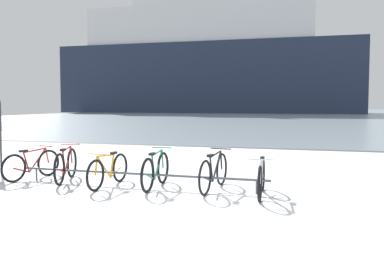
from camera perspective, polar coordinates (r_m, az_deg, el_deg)
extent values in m
cube|color=silver|center=(5.65, -5.93, -15.48)|extent=(80.00, 22.00, 0.08)
cube|color=gray|center=(71.02, 13.83, 1.98)|extent=(80.00, 110.00, 0.08)
cube|color=#47474C|center=(16.19, 8.39, -2.93)|extent=(80.00, 0.50, 0.05)
cylinder|color=#4C5156|center=(8.72, -7.83, -6.52)|extent=(5.69, 0.12, 0.05)
cylinder|color=#4C5156|center=(10.05, -21.37, -6.20)|extent=(0.04, 0.04, 0.28)
cylinder|color=#4C5156|center=(8.07, 9.23, -8.36)|extent=(0.04, 0.04, 0.28)
torus|color=black|center=(10.51, -19.86, -4.71)|extent=(0.22, 0.65, 0.65)
torus|color=black|center=(9.92, -24.17, -5.29)|extent=(0.22, 0.65, 0.65)
cylinder|color=#B22D2D|center=(10.30, -21.22, -4.27)|extent=(0.17, 0.50, 0.55)
cylinder|color=#B22D2D|center=(10.11, -22.62, -4.57)|extent=(0.08, 0.18, 0.49)
cylinder|color=#B22D2D|center=(10.22, -21.57, -2.98)|extent=(0.20, 0.62, 0.08)
cylinder|color=#B22D2D|center=(10.05, -23.20, -5.58)|extent=(0.14, 0.42, 0.18)
cylinder|color=#B22D2D|center=(10.46, -20.04, -3.72)|extent=(0.06, 0.11, 0.38)
cube|color=black|center=(10.03, -22.99, -3.04)|extent=(0.13, 0.21, 0.05)
cylinder|color=#B22D2D|center=(10.41, -20.22, -2.44)|extent=(0.45, 0.14, 0.02)
torus|color=black|center=(10.11, -16.82, -4.80)|extent=(0.25, 0.70, 0.71)
torus|color=black|center=(9.21, -18.46, -5.64)|extent=(0.25, 0.70, 0.71)
cylinder|color=#B22D2D|center=(9.80, -17.33, -4.33)|extent=(0.18, 0.49, 0.60)
cylinder|color=#B22D2D|center=(9.51, -17.86, -4.73)|extent=(0.08, 0.18, 0.53)
cylinder|color=#B22D2D|center=(9.70, -17.48, -2.85)|extent=(0.21, 0.61, 0.09)
cylinder|color=#B22D2D|center=(9.42, -18.07, -5.93)|extent=(0.15, 0.41, 0.19)
cylinder|color=#B22D2D|center=(10.05, -16.89, -3.66)|extent=(0.06, 0.11, 0.42)
cube|color=black|center=(9.41, -18.02, -2.97)|extent=(0.13, 0.21, 0.05)
cylinder|color=#B22D2D|center=(9.99, -16.98, -2.23)|extent=(0.45, 0.15, 0.02)
torus|color=black|center=(8.41, -13.67, -6.62)|extent=(0.09, 0.66, 0.66)
torus|color=black|center=(9.30, -10.25, -5.60)|extent=(0.09, 0.66, 0.66)
cylinder|color=gold|center=(8.67, -12.49, -5.52)|extent=(0.06, 0.55, 0.55)
cylinder|color=gold|center=(8.97, -11.38, -5.35)|extent=(0.05, 0.19, 0.49)
cylinder|color=gold|center=(8.71, -12.25, -3.88)|extent=(0.07, 0.68, 0.08)
cylinder|color=gold|center=(9.12, -10.92, -6.26)|extent=(0.06, 0.45, 0.18)
cylinder|color=gold|center=(8.41, -13.54, -5.30)|extent=(0.04, 0.11, 0.39)
cube|color=black|center=(8.99, -11.15, -3.51)|extent=(0.09, 0.20, 0.05)
cylinder|color=gold|center=(8.41, -13.43, -3.65)|extent=(0.46, 0.05, 0.02)
torus|color=black|center=(8.98, -4.17, -5.70)|extent=(0.07, 0.71, 0.71)
torus|color=black|center=(8.09, -6.38, -6.75)|extent=(0.07, 0.71, 0.71)
cylinder|color=#2D8C60|center=(8.67, -4.84, -5.20)|extent=(0.04, 0.51, 0.59)
cylinder|color=#2D8C60|center=(8.38, -5.56, -5.68)|extent=(0.04, 0.18, 0.53)
cylinder|color=#2D8C60|center=(8.57, -5.01, -3.55)|extent=(0.05, 0.63, 0.09)
cylinder|color=#2D8C60|center=(8.29, -5.87, -7.06)|extent=(0.04, 0.43, 0.19)
cylinder|color=#2D8C60|center=(8.92, -4.25, -4.43)|extent=(0.04, 0.11, 0.42)
cube|color=black|center=(8.27, -5.74, -3.70)|extent=(0.08, 0.20, 0.05)
cylinder|color=#2D8C60|center=(8.85, -4.34, -2.83)|extent=(0.46, 0.03, 0.02)
torus|color=black|center=(8.83, 4.28, -5.90)|extent=(0.12, 0.70, 0.70)
torus|color=black|center=(7.80, 1.88, -7.14)|extent=(0.12, 0.70, 0.70)
cylinder|color=#1E2328|center=(8.47, 3.57, -5.43)|extent=(0.10, 0.57, 0.59)
cylinder|color=#1E2328|center=(8.14, 2.79, -5.97)|extent=(0.06, 0.20, 0.53)
cylinder|color=#1E2328|center=(8.36, 3.40, -3.75)|extent=(0.11, 0.71, 0.09)
cylinder|color=#1E2328|center=(8.03, 2.44, -7.41)|extent=(0.09, 0.48, 0.19)
cylinder|color=#1E2328|center=(8.76, 4.20, -4.62)|extent=(0.05, 0.12, 0.42)
cube|color=black|center=(8.02, 2.61, -3.95)|extent=(0.10, 0.21, 0.05)
cylinder|color=#1E2328|center=(8.68, 4.13, -2.98)|extent=(0.46, 0.07, 0.02)
torus|color=black|center=(7.41, 9.69, -7.89)|extent=(0.08, 0.67, 0.67)
torus|color=black|center=(8.35, 10.11, -6.60)|extent=(0.08, 0.67, 0.67)
cylinder|color=silver|center=(7.70, 9.85, -6.57)|extent=(0.05, 0.51, 0.56)
cylinder|color=silver|center=(8.01, 9.98, -6.35)|extent=(0.04, 0.18, 0.50)
cylinder|color=silver|center=(7.73, 9.90, -4.68)|extent=(0.06, 0.63, 0.08)
cylinder|color=silver|center=(8.17, 10.03, -7.37)|extent=(0.05, 0.42, 0.19)
cylinder|color=silver|center=(7.41, 9.72, -6.37)|extent=(0.04, 0.11, 0.39)
cube|color=black|center=(8.03, 10.04, -4.25)|extent=(0.09, 0.20, 0.05)
cylinder|color=silver|center=(7.41, 9.76, -4.47)|extent=(0.46, 0.04, 0.02)
cylinder|color=#33383D|center=(11.41, -25.73, -1.13)|extent=(0.05, 0.05, 1.88)
cube|color=#232D47|center=(77.03, 1.92, 7.05)|extent=(56.85, 10.65, 12.95)
cube|color=white|center=(78.61, 0.90, 14.36)|extent=(42.65, 8.97, 7.13)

